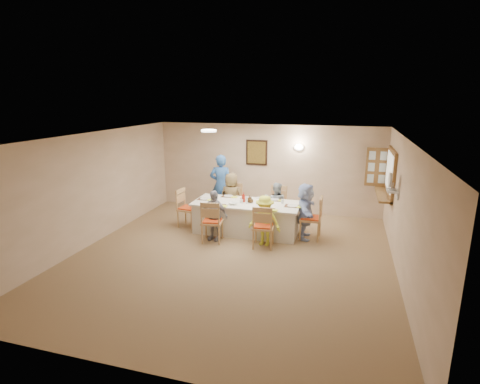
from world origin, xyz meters
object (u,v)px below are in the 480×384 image
(dining_table, at_px, (247,217))
(diner_back_left, at_px, (231,197))
(desk_fan, at_px, (392,183))
(chair_back_left, at_px, (233,202))
(chair_front_left, at_px, (212,221))
(chair_right_end, at_px, (311,218))
(chair_front_right, at_px, (263,226))
(chair_left_end, at_px, (188,208))
(chair_back_right, at_px, (277,206))
(caregiver, at_px, (221,185))
(diner_right_end, at_px, (305,211))
(diner_back_right, at_px, (276,204))
(serving_hatch, at_px, (391,173))
(condiment_ketchup, at_px, (243,197))
(diner_front_right, at_px, (265,221))
(diner_front_left, at_px, (214,215))

(dining_table, xyz_separation_m, diner_back_left, (-0.60, 0.68, 0.28))
(dining_table, bearing_deg, desk_fan, -8.79)
(chair_back_left, xyz_separation_m, chair_front_left, (0.00, -1.60, 0.00))
(chair_right_end, xyz_separation_m, diner_back_left, (-2.15, 0.68, 0.15))
(chair_front_right, distance_m, chair_left_end, 2.29)
(chair_back_right, relative_size, caregiver, 0.58)
(desk_fan, xyz_separation_m, diner_right_end, (-1.75, 0.49, -0.89))
(chair_back_left, distance_m, chair_front_left, 1.60)
(chair_right_end, relative_size, caregiver, 0.60)
(desk_fan, height_order, chair_back_right, desk_fan)
(dining_table, height_order, diner_back_left, diner_back_left)
(chair_front_right, relative_size, diner_back_right, 0.86)
(desk_fan, bearing_deg, serving_hatch, 85.34)
(diner_back_left, relative_size, condiment_ketchup, 5.51)
(diner_right_end, bearing_deg, chair_right_end, -93.90)
(dining_table, height_order, chair_back_right, chair_back_right)
(diner_back_left, distance_m, diner_front_right, 1.82)
(desk_fan, height_order, diner_front_right, desk_fan)
(caregiver, bearing_deg, chair_back_left, 132.50)
(chair_left_end, relative_size, diner_back_left, 0.74)
(chair_right_end, distance_m, diner_back_right, 1.17)
(serving_hatch, relative_size, caregiver, 0.87)
(desk_fan, distance_m, dining_table, 3.42)
(desk_fan, distance_m, diner_front_left, 3.90)
(diner_front_right, bearing_deg, chair_left_end, 169.27)
(chair_back_left, xyz_separation_m, chair_back_right, (1.20, 0.00, 0.00))
(chair_front_right, relative_size, caregiver, 0.57)
(diner_back_left, height_order, condiment_ketchup, diner_back_left)
(chair_front_right, relative_size, diner_front_left, 0.83)
(dining_table, bearing_deg, diner_front_left, -131.42)
(chair_back_right, distance_m, chair_front_right, 1.60)
(diner_front_right, bearing_deg, chair_right_end, 42.42)
(diner_front_left, bearing_deg, chair_left_end, 154.11)
(diner_front_left, height_order, caregiver, caregiver)
(chair_front_right, xyz_separation_m, chair_left_end, (-2.15, 0.80, 0.00))
(serving_hatch, distance_m, condiment_ketchup, 3.53)
(chair_front_left, bearing_deg, chair_right_end, -167.68)
(chair_left_end, height_order, diner_back_left, diner_back_left)
(serving_hatch, bearing_deg, chair_back_right, -178.74)
(caregiver, bearing_deg, diner_right_end, 145.41)
(chair_front_right, xyz_separation_m, chair_right_end, (0.95, 0.80, 0.02))
(chair_front_left, bearing_deg, condiment_ketchup, -129.72)
(chair_back_left, bearing_deg, chair_left_end, -141.30)
(diner_front_right, bearing_deg, diner_right_end, 46.49)
(serving_hatch, relative_size, chair_right_end, 1.46)
(desk_fan, height_order, chair_front_right, desk_fan)
(diner_front_left, distance_m, diner_right_end, 2.13)
(caregiver, bearing_deg, serving_hatch, 166.54)
(diner_front_right, xyz_separation_m, caregiver, (-1.65, 1.83, 0.29))
(diner_front_left, bearing_deg, diner_right_end, 28.31)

